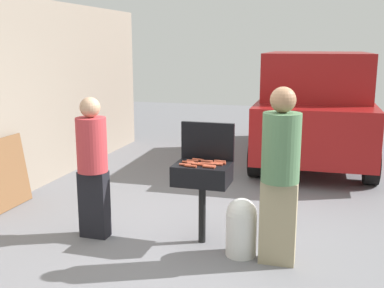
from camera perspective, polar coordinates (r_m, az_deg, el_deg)
ground_plane at (r=5.28m, az=0.80°, el=-12.11°), size 24.00×24.00×0.00m
house_wall_side at (r=7.15m, az=-21.04°, el=5.25°), size 0.24×8.00×2.83m
bbq_grill at (r=5.09m, az=1.26°, el=-4.00°), size 0.60×0.44×0.90m
grill_lid_open at (r=5.21m, az=1.91°, el=0.36°), size 0.60×0.05×0.42m
hot_dog_0 at (r=4.92m, az=2.18°, el=-2.69°), size 0.13×0.04×0.03m
hot_dog_1 at (r=5.12m, az=1.84°, el=-2.11°), size 0.13×0.03×0.03m
hot_dog_2 at (r=4.89m, az=2.04°, el=-2.79°), size 0.13×0.04×0.03m
hot_dog_3 at (r=5.02m, az=1.51°, el=-2.40°), size 0.13×0.04×0.03m
hot_dog_4 at (r=4.98m, az=0.74°, el=-2.53°), size 0.13×0.03×0.03m
hot_dog_5 at (r=4.99m, az=3.01°, el=-2.49°), size 0.13×0.04×0.03m
hot_dog_6 at (r=5.14m, az=0.08°, el=-2.06°), size 0.13×0.04×0.03m
hot_dog_7 at (r=5.19m, az=0.73°, el=-1.92°), size 0.13×0.04×0.03m
hot_dog_8 at (r=4.97m, az=-0.85°, el=-2.53°), size 0.13×0.03×0.03m
hot_dog_9 at (r=4.92m, az=-0.17°, el=-2.70°), size 0.13×0.04×0.03m
hot_dog_10 at (r=5.08m, az=-0.46°, el=-2.21°), size 0.13×0.03×0.03m
hot_dog_11 at (r=5.13m, az=3.41°, el=-2.11°), size 0.13×0.04×0.03m
hot_dog_12 at (r=5.03m, az=2.99°, el=-2.38°), size 0.13×0.03×0.03m
hot_dog_13 at (r=5.06m, az=3.42°, el=-2.31°), size 0.13×0.03×0.03m
hot_dog_14 at (r=5.02m, az=0.14°, el=-2.39°), size 0.13×0.03×0.03m
propane_tank at (r=4.94m, az=6.03°, el=-9.89°), size 0.32×0.32×0.62m
person_left at (r=5.33m, az=-12.03°, el=-2.25°), size 0.34×0.34×1.60m
person_right at (r=4.63m, az=10.70°, el=-3.16°), size 0.37×0.37×1.77m
parked_minivan at (r=9.13m, az=14.74°, el=4.49°), size 2.14×4.45×2.02m
leaning_board at (r=6.69m, az=-21.89°, el=-3.44°), size 0.16×0.90×0.95m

